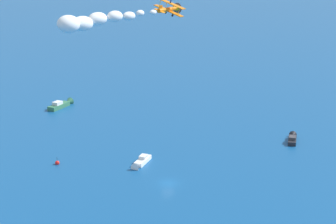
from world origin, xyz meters
name	(u,v)px	position (x,y,z in m)	size (l,w,h in m)	color
ground_plane	(168,183)	(0.00, 0.00, 0.00)	(2000.00, 2000.00, 0.00)	navy
motorboat_near_centre	(292,139)	(38.87, 22.47, 0.66)	(5.34, 8.56, 2.44)	black
motorboat_offshore	(141,162)	(-5.08, 11.98, 0.64)	(5.82, 8.12, 2.36)	white
motorboat_trailing	(62,104)	(-27.16, 66.18, 0.86)	(8.58, 10.61, 3.18)	#33704C
marker_buoy	(57,163)	(-25.82, 15.14, 0.39)	(1.10, 1.10, 2.10)	red
biplane_lead	(169,9)	(0.23, 0.18, 39.56)	(6.59, 6.58, 3.89)	orange
smoke_trail_lead	(92,21)	(-15.74, -16.11, 39.38)	(19.97, 20.81, 3.86)	white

